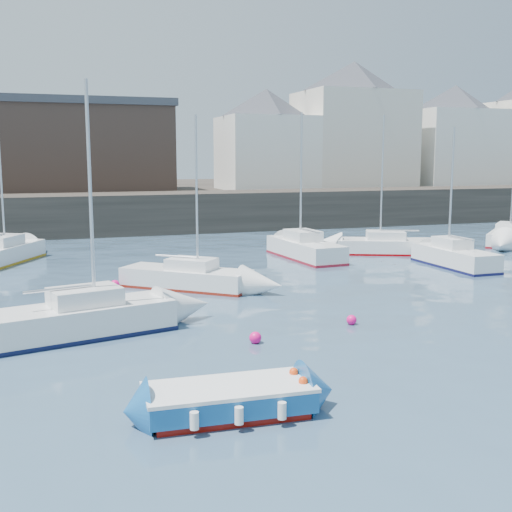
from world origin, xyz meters
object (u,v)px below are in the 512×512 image
object	(u,v)px
sailboat_a	(78,319)
buoy_mid	(351,324)
sailboat_c	(454,256)
sailboat_f	(305,248)
buoy_far	(115,289)
sailboat_d	(390,246)
sailboat_b	(187,277)
sailboat_g	(511,236)
buoy_near	(255,343)
blue_dinghy	(229,399)

from	to	relation	value
sailboat_a	buoy_mid	xyz separation A→B (m)	(9.09, -1.51, -0.57)
sailboat_c	sailboat_f	bearing A→B (deg)	141.02
sailboat_a	buoy_mid	distance (m)	9.23
sailboat_c	buoy_far	world-z (taller)	sailboat_c
sailboat_c	sailboat_d	world-z (taller)	sailboat_d
sailboat_b	sailboat_a	bearing A→B (deg)	-128.13
sailboat_b	buoy_mid	distance (m)	8.91
sailboat_g	buoy_near	world-z (taller)	sailboat_g
blue_dinghy	sailboat_f	world-z (taller)	sailboat_f
blue_dinghy	buoy_mid	distance (m)	8.86
blue_dinghy	sailboat_b	size ratio (longest dim) A/B	0.51
sailboat_c	buoy_near	bearing A→B (deg)	-145.64
sailboat_d	sailboat_f	distance (m)	5.55
blue_dinghy	sailboat_d	bearing A→B (deg)	51.67
blue_dinghy	sailboat_a	world-z (taller)	sailboat_a
sailboat_a	sailboat_f	world-z (taller)	sailboat_f
sailboat_d	buoy_mid	xyz separation A→B (m)	(-9.71, -13.96, -0.49)
blue_dinghy	sailboat_f	bearing A→B (deg)	62.64
sailboat_d	buoy_near	xyz separation A→B (m)	(-13.60, -15.02, -0.49)
buoy_near	buoy_far	world-z (taller)	buoy_far
sailboat_c	buoy_mid	xyz separation A→B (m)	(-10.51, -8.78, -0.56)
buoy_near	blue_dinghy	bearing A→B (deg)	-114.64
sailboat_f	buoy_near	size ratio (longest dim) A/B	21.45
sailboat_b	sailboat_g	world-z (taller)	sailboat_g
buoy_far	buoy_mid	bearing A→B (deg)	-51.15
sailboat_c	sailboat_d	distance (m)	5.24
blue_dinghy	buoy_far	xyz separation A→B (m)	(-0.82, 15.06, -0.40)
sailboat_f	buoy_mid	distance (m)	14.54
sailboat_a	sailboat_b	world-z (taller)	sailboat_a
sailboat_g	sailboat_d	bearing A→B (deg)	-171.37
sailboat_g	buoy_mid	bearing A→B (deg)	-142.00
buoy_far	sailboat_a	bearing A→B (deg)	-105.30
buoy_mid	buoy_far	size ratio (longest dim) A/B	0.85
sailboat_f	buoy_mid	size ratio (longest dim) A/B	23.27
sailboat_a	blue_dinghy	bearing A→B (deg)	-70.04
sailboat_a	buoy_near	size ratio (longest dim) A/B	21.28
buoy_near	buoy_far	distance (m)	10.37
sailboat_b	sailboat_d	size ratio (longest dim) A/B	0.92
sailboat_b	sailboat_c	distance (m)	14.58
sailboat_c	blue_dinghy	bearing A→B (deg)	-138.14
buoy_far	sailboat_d	bearing A→B (deg)	17.07
sailboat_b	sailboat_g	distance (m)	25.06
blue_dinghy	buoy_far	bearing A→B (deg)	93.12
sailboat_b	buoy_mid	bearing A→B (deg)	-62.96
blue_dinghy	sailboat_c	world-z (taller)	sailboat_c
blue_dinghy	buoy_near	bearing A→B (deg)	65.36
sailboat_d	sailboat_f	bearing A→B (deg)	-179.52
sailboat_f	buoy_near	xyz separation A→B (m)	(-8.05, -14.97, -0.58)
sailboat_a	sailboat_f	distance (m)	18.16
sailboat_g	buoy_far	xyz separation A→B (m)	(-26.93, -6.69, -0.50)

